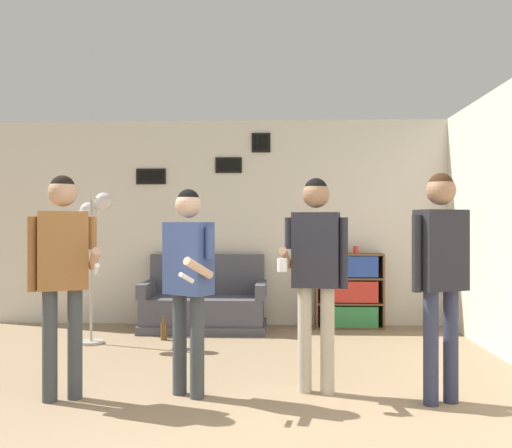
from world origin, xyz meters
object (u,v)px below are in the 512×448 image
object	(u,v)px
floor_lamp	(91,225)
bottle_on_floor	(164,331)
person_player_foreground_center	(188,270)
person_spectator_near_bookshelf	(441,261)
person_player_foreground_left	(62,262)
person_watcher_holding_cup	(316,261)
drinking_cup	(356,250)
couch	(205,306)
bookshelf	(349,291)

from	to	relation	value
floor_lamp	bottle_on_floor	distance (m)	1.45
person_player_foreground_center	person_spectator_near_bookshelf	size ratio (longest dim) A/B	0.94
person_player_foreground_left	person_spectator_near_bookshelf	bearing A→B (deg)	0.79
person_spectator_near_bookshelf	bottle_on_floor	xyz separation A→B (m)	(-2.52, 2.21, -0.95)
person_player_foreground_left	bottle_on_floor	world-z (taller)	person_player_foreground_left
person_spectator_near_bookshelf	floor_lamp	bearing A→B (deg)	148.88
floor_lamp	person_watcher_holding_cup	distance (m)	2.97
person_watcher_holding_cup	bottle_on_floor	distance (m)	2.72
person_spectator_near_bookshelf	person_player_foreground_left	bearing A→B (deg)	-179.21
person_player_foreground_left	bottle_on_floor	bearing A→B (deg)	82.31
floor_lamp	bottle_on_floor	bearing A→B (deg)	16.49
drinking_cup	couch	bearing A→B (deg)	-174.25
person_watcher_holding_cup	person_player_foreground_center	bearing A→B (deg)	-172.63
bookshelf	bottle_on_floor	distance (m)	2.40
person_spectator_near_bookshelf	bookshelf	bearing A→B (deg)	95.73
bottle_on_floor	drinking_cup	world-z (taller)	drinking_cup
couch	person_player_foreground_left	distance (m)	3.08
person_player_foreground_center	person_watcher_holding_cup	bearing A→B (deg)	7.37
person_player_foreground_center	bottle_on_floor	xyz separation A→B (m)	(-0.62, 2.11, -0.87)
couch	drinking_cup	bearing A→B (deg)	5.75
drinking_cup	person_player_foreground_left	bearing A→B (deg)	-129.97
person_player_foreground_left	bottle_on_floor	distance (m)	2.46
couch	bottle_on_floor	world-z (taller)	couch
couch	drinking_cup	size ratio (longest dim) A/B	16.50
couch	person_watcher_holding_cup	bearing A→B (deg)	-65.00
floor_lamp	drinking_cup	distance (m)	3.27
bookshelf	person_watcher_holding_cup	world-z (taller)	person_watcher_holding_cup
couch	bottle_on_floor	bearing A→B (deg)	-120.01
person_player_foreground_left	person_watcher_holding_cup	bearing A→B (deg)	8.01
person_watcher_holding_cup	person_spectator_near_bookshelf	world-z (taller)	person_spectator_near_bookshelf
person_watcher_holding_cup	person_spectator_near_bookshelf	size ratio (longest dim) A/B	0.99
person_player_foreground_left	person_player_foreground_center	world-z (taller)	person_player_foreground_left
floor_lamp	bottle_on_floor	xyz separation A→B (m)	(0.77, 0.23, -1.21)
person_spectator_near_bookshelf	bottle_on_floor	world-z (taller)	person_spectator_near_bookshelf
bookshelf	drinking_cup	size ratio (longest dim) A/B	10.18
couch	person_player_foreground_center	size ratio (longest dim) A/B	0.97
couch	person_player_foreground_center	bearing A→B (deg)	-84.99
floor_lamp	bookshelf	bearing A→B (deg)	19.93
floor_lamp	person_player_foreground_center	size ratio (longest dim) A/B	1.05
bookshelf	floor_lamp	size ratio (longest dim) A/B	0.57
person_player_foreground_left	bottle_on_floor	size ratio (longest dim) A/B	6.32
floor_lamp	person_player_foreground_center	distance (m)	2.37
couch	person_spectator_near_bookshelf	size ratio (longest dim) A/B	0.91
bookshelf	person_watcher_holding_cup	distance (m)	2.95
bottle_on_floor	drinking_cup	distance (m)	2.61
bottle_on_floor	drinking_cup	size ratio (longest dim) A/B	2.87
couch	bookshelf	bearing A→B (deg)	6.01
bookshelf	bottle_on_floor	size ratio (longest dim) A/B	3.55
person_player_foreground_center	person_watcher_holding_cup	size ratio (longest dim) A/B	0.95
bottle_on_floor	drinking_cup	xyz separation A→B (m)	(2.30, 0.85, 0.89)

